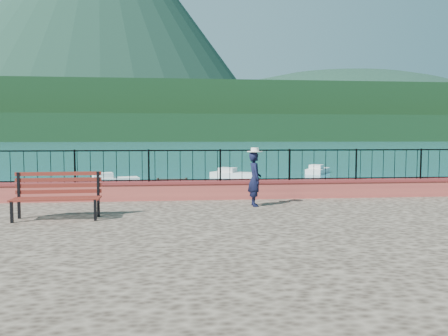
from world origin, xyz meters
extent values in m
plane|color=#19596B|center=(0.00, 0.00, 0.00)|extent=(2000.00, 2000.00, 0.00)
cube|color=#B64E42|center=(0.00, 3.70, 1.49)|extent=(28.00, 0.46, 0.58)
cube|color=black|center=(0.00, 3.70, 2.25)|extent=(27.00, 0.05, 0.95)
cube|color=#2D231C|center=(-2.00, 12.00, 0.15)|extent=(2.00, 16.00, 0.30)
cube|color=black|center=(0.00, 300.00, 9.00)|extent=(900.00, 60.00, 18.00)
cube|color=black|center=(0.00, 360.00, 22.00)|extent=(900.00, 120.00, 44.00)
cone|color=#142D23|center=(-120.00, 700.00, 190.00)|extent=(560.00, 560.00, 380.00)
ellipsoid|color=#142D23|center=(220.00, 560.00, 0.00)|extent=(448.00, 384.00, 180.00)
cube|color=black|center=(-4.45, 0.72, 1.45)|extent=(2.01, 0.67, 0.50)
cube|color=maroon|center=(-4.46, 1.02, 2.00)|extent=(2.00, 0.15, 0.61)
imported|color=black|center=(0.53, 2.25, 1.96)|extent=(0.39, 0.57, 1.53)
cylinder|color=white|center=(0.53, 2.25, 2.79)|extent=(0.44, 0.44, 0.12)
cube|color=white|center=(-5.58, 11.18, 0.40)|extent=(3.94, 1.57, 0.80)
cube|color=silver|center=(4.08, 11.55, 0.40)|extent=(3.83, 1.88, 0.80)
cube|color=silver|center=(9.86, 13.48, 0.40)|extent=(3.49, 2.46, 0.80)
cube|color=white|center=(-6.07, 19.85, 0.40)|extent=(3.81, 2.22, 0.80)
cube|color=silver|center=(2.66, 23.44, 0.40)|extent=(3.70, 2.88, 0.80)
cube|color=silver|center=(10.44, 26.85, 0.40)|extent=(2.92, 3.56, 0.80)
camera|label=1|loc=(-1.60, -9.79, 3.14)|focal=35.00mm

